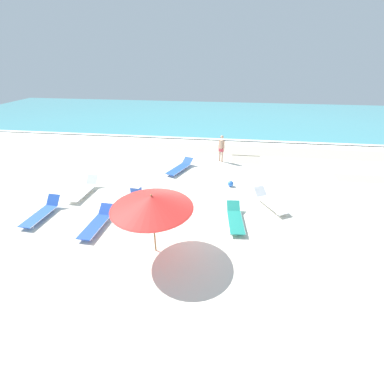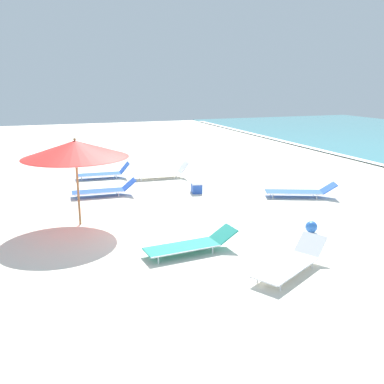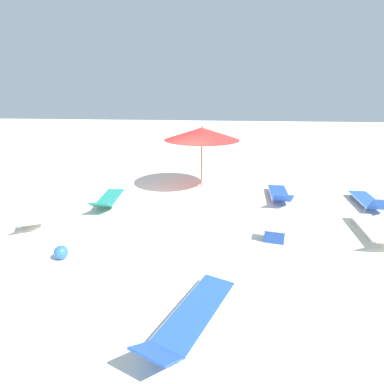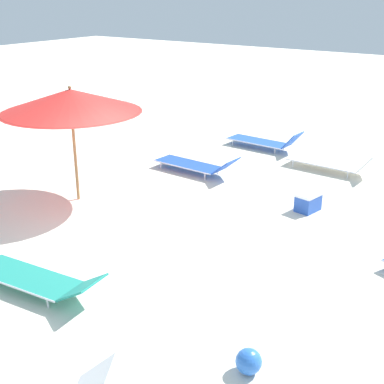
{
  "view_description": "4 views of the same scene",
  "coord_description": "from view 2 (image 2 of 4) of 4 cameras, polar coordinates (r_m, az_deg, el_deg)",
  "views": [
    {
      "loc": [
        1.38,
        -9.25,
        6.42
      ],
      "look_at": [
        0.0,
        1.01,
        0.77
      ],
      "focal_mm": 24.0,
      "sensor_mm": 36.0,
      "label": 1
    },
    {
      "loc": [
        10.58,
        -3.12,
        3.81
      ],
      "look_at": [
        -0.58,
        0.92,
        0.72
      ],
      "focal_mm": 40.0,
      "sensor_mm": 36.0,
      "label": 2
    },
    {
      "loc": [
        -1.72,
        8.88,
        3.56
      ],
      "look_at": [
        -0.94,
        1.56,
        1.08
      ],
      "focal_mm": 28.0,
      "sensor_mm": 36.0,
      "label": 3
    },
    {
      "loc": [
        6.29,
        5.65,
        4.16
      ],
      "look_at": [
        -0.35,
        1.06,
        1.05
      ],
      "focal_mm": 50.0,
      "sensor_mm": 36.0,
      "label": 4
    }
  ],
  "objects": [
    {
      "name": "beach_umbrella",
      "position": [
        11.66,
        -15.3,
        5.51
      ],
      "size": [
        2.79,
        2.79,
        2.37
      ],
      "color": "#9E7547",
      "rests_on": "ground_plane"
    },
    {
      "name": "sun_lounger_under_umbrella",
      "position": [
        14.86,
        -11.56,
        0.29
      ],
      "size": [
        0.72,
        2.18,
        0.53
      ],
      "rotation": [
        0.0,
        0.0,
        -0.05
      ],
      "color": "blue",
      "rests_on": "ground_plane"
    },
    {
      "name": "sun_lounger_near_water_left",
      "position": [
        9.81,
        -0.13,
        -6.97
      ],
      "size": [
        0.8,
        2.21,
        0.47
      ],
      "rotation": [
        0.0,
        0.0,
        0.09
      ],
      "color": "#1E8475",
      "rests_on": "ground_plane"
    },
    {
      "name": "ground_plane",
      "position": [
        11.7,
        -3.23,
        -4.83
      ],
      "size": [
        60.0,
        60.0,
        0.16
      ],
      "color": "silver"
    },
    {
      "name": "sun_lounger_mid_beach_pair_a",
      "position": [
        17.57,
        -11.62,
        2.51
      ],
      "size": [
        0.73,
        2.12,
        0.6
      ],
      "rotation": [
        0.0,
        0.0,
        -0.06
      ],
      "color": "blue",
      "rests_on": "ground_plane"
    },
    {
      "name": "sun_lounger_near_water_right",
      "position": [
        9.1,
        13.16,
        -9.08
      ],
      "size": [
        1.56,
        2.15,
        0.54
      ],
      "rotation": [
        0.0,
        0.0,
        0.51
      ],
      "color": "white",
      "rests_on": "ground_plane"
    },
    {
      "name": "beach_ball",
      "position": [
        11.49,
        15.63,
        -4.5
      ],
      "size": [
        0.31,
        0.31,
        0.31
      ],
      "color": "blue",
      "rests_on": "ground_plane"
    },
    {
      "name": "cooler_box",
      "position": [
        15.0,
        0.6,
        0.63
      ],
      "size": [
        0.56,
        0.44,
        0.37
      ],
      "rotation": [
        0.0,
        0.0,
        2.96
      ],
      "color": "blue",
      "rests_on": "ground_plane"
    },
    {
      "name": "sun_lounger_mid_beach_solo",
      "position": [
        17.26,
        -3.91,
        2.56
      ],
      "size": [
        0.72,
        2.18,
        0.62
      ],
      "rotation": [
        0.0,
        0.0,
        -0.05
      ],
      "color": "white",
      "rests_on": "ground_plane"
    },
    {
      "name": "sun_lounger_beside_umbrella",
      "position": [
        14.87,
        14.28,
        0.12
      ],
      "size": [
        1.44,
        2.38,
        0.49
      ],
      "rotation": [
        0.0,
        0.0,
        -0.39
      ],
      "color": "blue",
      "rests_on": "ground_plane"
    }
  ]
}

